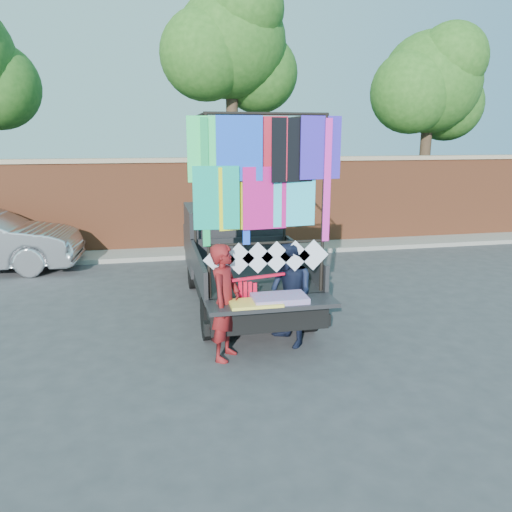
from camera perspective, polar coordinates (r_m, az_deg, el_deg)
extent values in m
plane|color=#38383A|center=(8.05, -0.13, -9.88)|extent=(90.00, 90.00, 0.00)
cube|color=brown|center=(14.45, -5.81, 5.74)|extent=(30.00, 0.35, 2.50)
cube|color=tan|center=(14.33, -5.94, 10.90)|extent=(30.00, 0.45, 0.12)
cube|color=gray|center=(13.98, -5.39, 0.52)|extent=(30.00, 1.20, 0.12)
cylinder|color=#38281C|center=(15.64, -2.71, 11.84)|extent=(0.36, 0.36, 5.46)
sphere|color=#235719|center=(15.85, -2.85, 23.18)|extent=(3.20, 3.20, 3.20)
sphere|color=#235719|center=(16.30, 0.28, 20.16)|extent=(2.40, 2.40, 2.40)
sphere|color=#235719|center=(15.39, -5.81, 21.95)|extent=(2.60, 2.60, 2.60)
sphere|color=#235719|center=(15.48, -1.27, 26.38)|extent=(2.20, 2.20, 2.20)
cylinder|color=#38281C|center=(17.89, 18.66, 9.92)|extent=(0.36, 0.36, 4.55)
sphere|color=#235719|center=(17.94, 19.32, 18.21)|extent=(3.20, 3.20, 3.20)
sphere|color=#235719|center=(18.70, 20.97, 15.86)|extent=(2.40, 2.40, 2.40)
sphere|color=#235719|center=(17.26, 17.37, 17.48)|extent=(2.60, 2.60, 2.60)
sphere|color=#235719|center=(17.66, 21.44, 20.26)|extent=(2.20, 2.20, 2.20)
cylinder|color=black|center=(10.81, -7.10, -1.86)|extent=(0.23, 0.69, 0.69)
cylinder|color=black|center=(8.11, -5.35, -7.12)|extent=(0.23, 0.69, 0.69)
cylinder|color=black|center=(11.05, 1.41, -1.40)|extent=(0.23, 0.69, 0.69)
cylinder|color=black|center=(8.44, 5.86, -6.30)|extent=(0.23, 0.69, 0.69)
cube|color=black|center=(9.45, -1.39, -2.89)|extent=(1.79, 4.42, 0.32)
cube|color=black|center=(8.63, -0.44, -2.47)|extent=(1.89, 2.42, 0.11)
cube|color=black|center=(8.44, -6.62, -1.30)|extent=(0.06, 2.42, 0.47)
cube|color=black|center=(8.79, 5.49, -0.66)|extent=(0.06, 2.42, 0.47)
cube|color=black|center=(9.70, -1.84, 0.75)|extent=(1.89, 0.06, 0.47)
cube|color=black|center=(10.67, -2.80, 2.22)|extent=(1.89, 1.68, 1.32)
cube|color=#8C9EAD|center=(10.14, -2.40, 4.04)|extent=(1.68, 0.06, 0.58)
cube|color=#8C9EAD|center=(11.40, -3.44, 4.03)|extent=(1.68, 0.11, 0.74)
cube|color=black|center=(11.85, -3.67, 2.06)|extent=(1.84, 0.95, 0.58)
cube|color=black|center=(7.25, 1.88, -5.47)|extent=(1.89, 0.58, 0.06)
cube|color=black|center=(7.61, 1.42, -7.73)|extent=(1.95, 0.16, 0.19)
cylinder|color=black|center=(7.14, -5.53, 5.32)|extent=(0.05, 0.05, 2.63)
cylinder|color=black|center=(9.32, -7.07, 7.22)|extent=(0.05, 0.05, 2.63)
cylinder|color=black|center=(7.52, 7.72, 5.69)|extent=(0.05, 0.05, 2.63)
cylinder|color=black|center=(9.62, 3.32, 7.50)|extent=(0.05, 0.05, 2.63)
cylinder|color=black|center=(7.21, 1.33, 15.95)|extent=(1.79, 0.05, 0.05)
cylinder|color=black|center=(9.38, -1.86, 15.41)|extent=(1.79, 0.05, 0.05)
cylinder|color=black|center=(8.17, -6.65, 15.60)|extent=(0.05, 2.26, 0.05)
cylinder|color=black|center=(8.51, 5.45, 15.54)|extent=(0.05, 2.26, 0.05)
cylinder|color=black|center=(7.37, 1.25, 1.49)|extent=(1.79, 0.04, 0.04)
cube|color=#2BF475|center=(7.05, -5.06, 12.11)|extent=(0.65, 0.02, 0.89)
cube|color=blue|center=(7.07, -1.76, 12.16)|extent=(0.65, 0.02, 0.89)
cube|color=red|center=(7.19, 1.35, 12.19)|extent=(0.65, 0.02, 0.89)
cube|color=black|center=(7.25, 4.53, 12.16)|extent=(0.65, 0.02, 0.89)
cube|color=#3F2AD2|center=(7.41, 7.44, 12.12)|extent=(0.65, 0.02, 0.89)
cube|color=#0BA587|center=(7.06, -4.90, 6.54)|extent=(0.65, 0.02, 0.89)
cube|color=#FFFA1A|center=(7.16, -1.78, 6.68)|extent=(0.65, 0.02, 0.89)
cube|color=#D2177D|center=(7.20, 1.39, 6.72)|extent=(0.65, 0.02, 0.89)
cube|color=#34DDFB|center=(7.34, 4.34, 6.82)|extent=(0.65, 0.02, 0.89)
cube|color=#15AF5A|center=(7.05, -5.81, 8.23)|extent=(0.11, 0.01, 1.79)
cube|color=#EF27B4|center=(7.45, 8.15, 8.45)|extent=(0.11, 0.01, 1.79)
cube|color=blue|center=(7.13, -1.13, 8.36)|extent=(0.11, 0.01, 1.79)
cube|color=white|center=(7.26, -4.21, -0.43)|extent=(0.48, 0.01, 0.48)
cube|color=white|center=(7.31, -1.99, -0.32)|extent=(0.48, 0.01, 0.48)
cube|color=white|center=(7.36, 0.21, -0.21)|extent=(0.48, 0.01, 0.48)
cube|color=white|center=(7.42, 2.37, -0.10)|extent=(0.48, 0.01, 0.48)
cube|color=white|center=(7.50, 4.50, 0.01)|extent=(0.48, 0.01, 0.48)
cube|color=white|center=(7.58, 6.57, 0.11)|extent=(0.48, 0.01, 0.48)
cube|color=#F93778|center=(7.25, 2.69, -4.86)|extent=(0.79, 0.47, 0.08)
cube|color=#FFE850|center=(7.11, -0.05, -5.40)|extent=(0.74, 0.42, 0.04)
imported|color=maroon|center=(7.25, -3.57, -5.30)|extent=(0.67, 0.75, 1.73)
imported|color=black|center=(7.72, 3.87, -4.35)|extent=(0.85, 0.96, 1.67)
cube|color=red|center=(7.37, 0.27, -2.42)|extent=(0.86, 0.24, 0.04)
cube|color=red|center=(7.39, -1.79, -4.63)|extent=(0.05, 0.02, 0.50)
cube|color=red|center=(7.40, -1.23, -4.74)|extent=(0.05, 0.02, 0.50)
cube|color=red|center=(7.42, -0.67, -4.85)|extent=(0.05, 0.02, 0.50)
cube|color=red|center=(7.44, -0.11, -4.96)|extent=(0.05, 0.02, 0.50)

